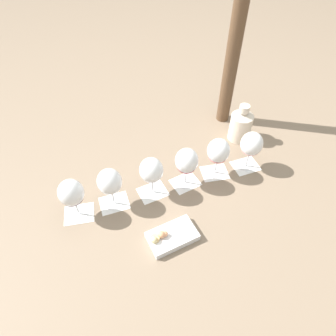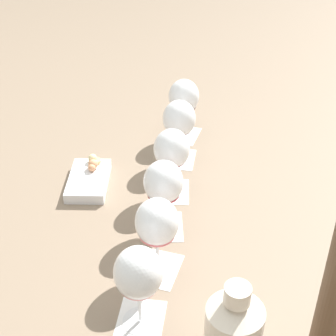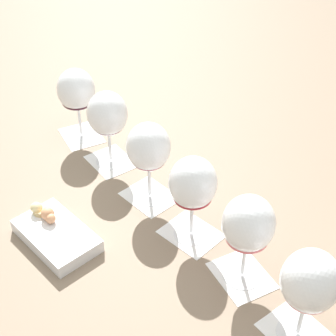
% 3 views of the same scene
% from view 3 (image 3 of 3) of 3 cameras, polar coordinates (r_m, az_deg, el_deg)
% --- Properties ---
extents(ground_plane, '(8.00, 8.00, 0.00)m').
position_cam_3_polar(ground_plane, '(1.08, 0.01, -4.98)').
color(ground_plane, '#7F6B56').
extents(tasting_card_0, '(0.14, 0.14, 0.00)m').
position_cam_3_polar(tasting_card_0, '(0.91, 14.13, -17.34)').
color(tasting_card_0, white).
rests_on(tasting_card_0, ground_plane).
extents(tasting_card_1, '(0.14, 0.14, 0.00)m').
position_cam_3_polar(tasting_card_1, '(0.97, 8.18, -11.70)').
color(tasting_card_1, white).
rests_on(tasting_card_1, ground_plane).
extents(tasting_card_2, '(0.13, 0.14, 0.00)m').
position_cam_3_polar(tasting_card_2, '(1.04, 2.56, -7.28)').
color(tasting_card_2, white).
rests_on(tasting_card_2, ground_plane).
extents(tasting_card_3, '(0.14, 0.14, 0.00)m').
position_cam_3_polar(tasting_card_3, '(1.12, -2.03, -3.14)').
color(tasting_card_3, white).
rests_on(tasting_card_3, ground_plane).
extents(tasting_card_4, '(0.14, 0.14, 0.00)m').
position_cam_3_polar(tasting_card_4, '(1.23, -6.32, 0.76)').
color(tasting_card_4, white).
rests_on(tasting_card_4, ground_plane).
extents(tasting_card_5, '(0.14, 0.14, 0.00)m').
position_cam_3_polar(tasting_card_5, '(1.33, -9.55, 3.57)').
color(tasting_card_5, white).
rests_on(tasting_card_5, ground_plane).
extents(wine_glass_0, '(0.09, 0.09, 0.18)m').
position_cam_3_polar(wine_glass_0, '(0.82, 15.45, -12.32)').
color(wine_glass_0, white).
rests_on(wine_glass_0, tasting_card_0).
extents(wine_glass_1, '(0.09, 0.09, 0.18)m').
position_cam_3_polar(wine_glass_1, '(0.88, 8.88, -6.44)').
color(wine_glass_1, white).
rests_on(wine_glass_1, tasting_card_1).
extents(wine_glass_2, '(0.09, 0.09, 0.18)m').
position_cam_3_polar(wine_glass_2, '(0.95, 2.77, -2.01)').
color(wine_glass_2, white).
rests_on(wine_glass_2, tasting_card_2).
extents(wine_glass_3, '(0.09, 0.09, 0.18)m').
position_cam_3_polar(wine_glass_3, '(1.05, -2.18, 1.99)').
color(wine_glass_3, white).
rests_on(wine_glass_3, tasting_card_3).
extents(wine_glass_4, '(0.09, 0.09, 0.18)m').
position_cam_3_polar(wine_glass_4, '(1.16, -6.73, 5.64)').
color(wine_glass_4, white).
rests_on(wine_glass_4, tasting_card_4).
extents(wine_glass_5, '(0.09, 0.09, 0.18)m').
position_cam_3_polar(wine_glass_5, '(1.26, -10.12, 8.22)').
color(wine_glass_5, white).
rests_on(wine_glass_5, tasting_card_5).
extents(snack_dish, '(0.18, 0.20, 0.06)m').
position_cam_3_polar(snack_dish, '(1.04, -12.39, -7.09)').
color(snack_dish, silver).
rests_on(snack_dish, ground_plane).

